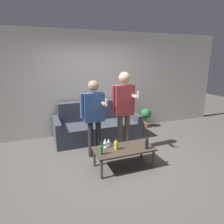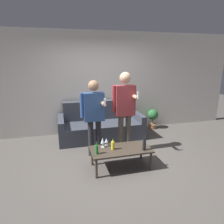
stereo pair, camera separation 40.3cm
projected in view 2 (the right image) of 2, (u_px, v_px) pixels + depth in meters
The scene contains 12 objects.
ground_plane at pixel (118, 163), 3.93m from camera, with size 16.00×16.00×0.00m, color #514C47.
wall_back at pixel (98, 83), 5.40m from camera, with size 8.00×0.06×2.70m.
couch at pixel (100, 125), 5.21m from camera, with size 2.13×0.95×0.92m.
coffee_table at pixel (121, 151), 3.69m from camera, with size 1.11×0.55×0.39m.
bottle_orange at pixel (97, 149), 3.46m from camera, with size 0.06×0.06×0.22m.
bottle_green at pixel (144, 145), 3.60m from camera, with size 0.06×0.06×0.26m.
bottle_dark at pixel (113, 145), 3.63m from camera, with size 0.07×0.07×0.21m.
wine_glass_near at pixel (103, 141), 3.72m from camera, with size 0.07×0.07×0.18m.
wine_glass_far at pixel (106, 141), 3.77m from camera, with size 0.08×0.08×0.15m.
person_standing_left at pixel (94, 113), 4.04m from camera, with size 0.48×0.41×1.59m.
person_standing_right at pixel (125, 106), 4.16m from camera, with size 0.49×0.44×1.74m.
potted_plant at pixel (153, 117), 5.84m from camera, with size 0.31×0.31×0.57m.
Camera 2 is at (-1.01, -3.39, 2.00)m, focal length 32.00 mm.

